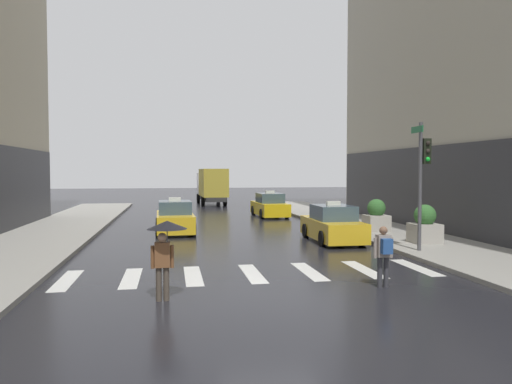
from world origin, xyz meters
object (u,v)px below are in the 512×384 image
Objects in this scene: planter_near_corner at (425,226)px; taxi_third at (270,206)px; traffic_light_pole at (423,168)px; box_truck at (212,185)px; taxi_lead at (333,225)px; taxi_second at (175,218)px; pedestrian_with_umbrella at (165,238)px; pedestrian_with_backpack at (384,252)px; planter_mid_block at (376,217)px.

taxi_third is at bearing 104.74° from planter_near_corner.
traffic_light_pole reaches higher than taxi_third.
box_truck is 27.45m from planter_near_corner.
taxi_lead and taxi_third have the same top height.
taxi_second is at bearing -130.41° from taxi_third.
pedestrian_with_umbrella is (-9.43, -4.96, -1.74)m from traffic_light_pole.
taxi_second is 13.88m from pedestrian_with_backpack.
taxi_lead is at bearing -32.17° from taxi_second.
taxi_second is at bearing 166.74° from planter_mid_block.
pedestrian_with_backpack is at bearing -86.79° from box_truck.
box_truck reaches higher than taxi_lead.
taxi_third is at bearing 108.65° from planter_mid_block.
taxi_second reaches higher than planter_near_corner.
planter_near_corner is (3.69, -14.04, 0.15)m from taxi_third.
box_truck is at bearing 103.97° from planter_near_corner.
traffic_light_pole is 2.47× the size of pedestrian_with_umbrella.
pedestrian_with_umbrella is 14.85m from planter_mid_block.
pedestrian_with_backpack is (-3.67, -4.63, -2.29)m from traffic_light_pole.
taxi_third is 20.44m from pedestrian_with_backpack.
traffic_light_pole is 0.63× the size of box_truck.
traffic_light_pole reaches higher than taxi_lead.
box_truck reaches higher than planter_near_corner.
taxi_third is at bearing 71.77° from pedestrian_with_umbrella.
pedestrian_with_backpack is at bearing -128.42° from traffic_light_pole.
traffic_light_pole is 1.05× the size of taxi_lead.
planter_near_corner is (1.10, 1.74, -2.38)m from traffic_light_pole.
taxi_third is at bearing 91.89° from taxi_lead.
taxi_lead is 2.85× the size of planter_mid_block.
taxi_lead is 0.99× the size of taxi_third.
pedestrian_with_backpack is (-1.47, -8.42, 0.25)m from taxi_lead.
taxi_second is 2.36× the size of pedestrian_with_umbrella.
box_truck is 33.55m from pedestrian_with_umbrella.
planter_mid_block reaches higher than pedestrian_with_backpack.
pedestrian_with_backpack is at bearing -126.81° from planter_near_corner.
taxi_lead is at bearing 148.07° from planter_near_corner.
box_truck is (3.58, 20.22, 1.13)m from taxi_second.
taxi_second is (-9.11, 8.14, -2.53)m from traffic_light_pole.
planter_near_corner is at bearing 57.81° from traffic_light_pole.
taxi_lead is (-2.20, 3.80, -2.53)m from traffic_light_pole.
pedestrian_with_umbrella is at bearing -108.23° from taxi_third.
pedestrian_with_umbrella reaches higher than taxi_second.
taxi_second is at bearing 113.07° from pedestrian_with_backpack.
box_truck reaches higher than pedestrian_with_umbrella.
taxi_second is at bearing 147.83° from taxi_lead.
taxi_third is 2.37× the size of pedestrian_with_umbrella.
taxi_lead is 2.35× the size of pedestrian_with_umbrella.
planter_near_corner is at bearing 32.50° from pedestrian_with_umbrella.
planter_mid_block is at bearing -13.26° from taxi_second.
planter_near_corner is (10.53, 6.71, -0.64)m from pedestrian_with_umbrella.
pedestrian_with_backpack is 7.96m from planter_near_corner.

